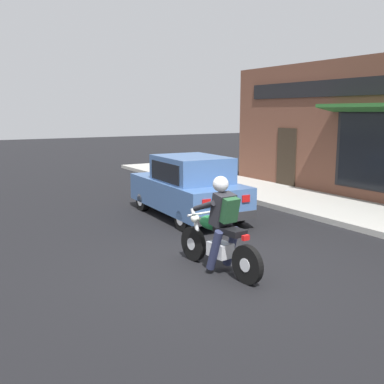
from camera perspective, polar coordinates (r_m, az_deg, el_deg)
The scene contains 5 objects.
ground_plane at distance 7.73m, azimuth 3.15°, elevation -9.87°, with size 80.00×80.00×0.00m, color black.
sidewalk_curb at distance 13.32m, azimuth 15.00°, elevation -1.34°, with size 2.60×22.00×0.14m, color #ADAAA3.
storefront_building at distance 13.70m, azimuth 22.48°, elevation 7.15°, with size 1.25×11.96×4.20m.
motorcycle_with_rider at distance 7.47m, azimuth 3.51°, elevation -5.14°, with size 0.60×2.02×1.62m.
car_hatchback at distance 11.30m, azimuth -0.49°, elevation 0.58°, with size 1.83×3.86×1.57m.
Camera 1 is at (-4.13, -5.98, 2.64)m, focal length 42.00 mm.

